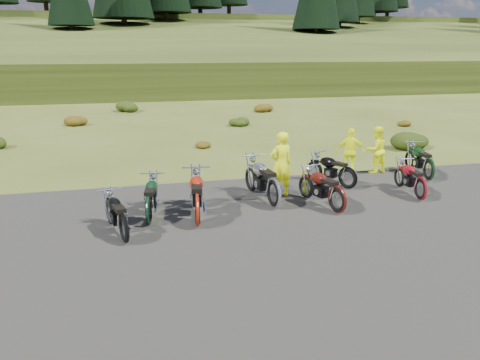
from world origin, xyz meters
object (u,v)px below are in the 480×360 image
object	(u,v)px
motorcycle_3	(273,208)
motorcycle_7	(427,181)
motorcycle_0	(125,244)
person_middle	(281,165)

from	to	relation	value
motorcycle_3	motorcycle_7	world-z (taller)	motorcycle_3
motorcycle_0	motorcycle_3	size ratio (longest dim) A/B	0.81
motorcycle_0	motorcycle_3	bearing A→B (deg)	-84.60
motorcycle_0	person_middle	distance (m)	5.07
motorcycle_0	motorcycle_7	size ratio (longest dim) A/B	0.91
motorcycle_3	person_middle	world-z (taller)	person_middle
person_middle	motorcycle_0	bearing A→B (deg)	16.23
motorcycle_3	person_middle	size ratio (longest dim) A/B	1.23
person_middle	motorcycle_3	bearing A→B (deg)	49.41
motorcycle_3	motorcycle_7	bearing A→B (deg)	-84.29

